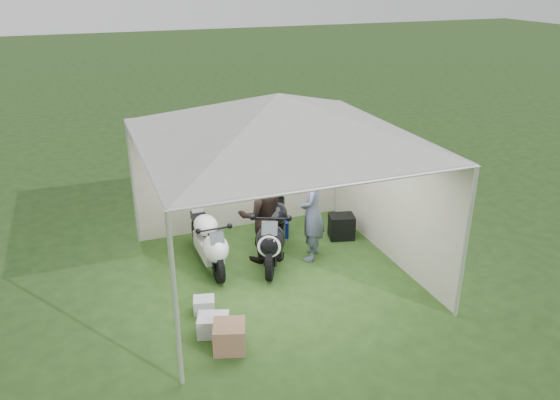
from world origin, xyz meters
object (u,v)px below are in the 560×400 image
Objects in this scene: paddock_stand at (278,228)px; equipment_box at (341,227)px; canopy_tent at (278,121)px; motorcycle_white at (209,240)px; motorcycle_black at (273,230)px; crate_0 at (213,325)px; person_dark_jacket at (262,215)px; crate_2 at (204,305)px; crate_1 at (229,336)px; person_blue_jacket at (313,212)px.

paddock_stand is 0.92× the size of equipment_box.
motorcycle_white is (-1.00, 0.62, -2.08)m from canopy_tent.
motorcycle_black is 1.03m from paddock_stand.
motorcycle_white reaches higher than crate_0.
motorcycle_white is at bearing 77.64° from crate_0.
person_dark_jacket is at bearing 170.11° from motorcycle_black.
person_dark_jacket is (-0.56, -0.74, 0.67)m from paddock_stand.
crate_2 is at bearing 89.71° from crate_0.
paddock_stand is at bearing 53.22° from crate_0.
motorcycle_white is 1.66m from paddock_stand.
canopy_tent is at bearing -75.62° from motorcycle_black.
canopy_tent reaches higher than equipment_box.
paddock_stand is (1.48, 0.68, -0.34)m from motorcycle_white.
equipment_box is 1.09× the size of crate_1.
canopy_tent is at bearing 51.41° from crate_1.
motorcycle_white is 5.95× the size of crate_2.
crate_1 is (-2.02, -1.90, -0.68)m from person_blue_jacket.
crate_0 is 1.01× the size of crate_1.
canopy_tent reaches higher than crate_1.
canopy_tent is at bearing -152.83° from equipment_box.
equipment_box reaches higher than crate_1.
motorcycle_black is at bearing 48.27° from crate_0.
canopy_tent is 3.12× the size of motorcycle_white.
crate_1 is at bearing -98.63° from motorcycle_black.
equipment_box is (1.48, 0.36, -0.34)m from motorcycle_black.
person_dark_jacket is 1.77m from equipment_box.
equipment_box reaches higher than paddock_stand.
equipment_box is 1.49× the size of crate_2.
crate_1 is at bearing 66.38° from person_dark_jacket.
motorcycle_black is 4.25× the size of equipment_box.
motorcycle_black is 6.32× the size of crate_2.
person_dark_jacket is 0.96× the size of person_blue_jacket.
equipment_box is 3.72m from crate_1.
person_blue_jacket reaches higher than crate_0.
crate_2 is (-2.14, -0.96, -0.75)m from person_blue_jacket.
crate_0 is at bearing -138.97° from canopy_tent.
equipment_box is at bearing -24.56° from paddock_stand.
paddock_stand is at bearing 46.14° from crate_2.
motorcycle_black is 2.27m from crate_0.
person_dark_jacket is at bearing -4.89° from motorcycle_white.
crate_1 reaches higher than paddock_stand.
equipment_box is at bearing 38.59° from motorcycle_black.
motorcycle_black is 1.17× the size of person_dark_jacket.
canopy_tent is 2.79m from paddock_stand.
motorcycle_black is 0.73m from person_blue_jacket.
motorcycle_white is 1.10× the size of person_dark_jacket.
equipment_box reaches higher than crate_2.
motorcycle_black is 4.62× the size of crate_1.
crate_1 is (0.12, -0.38, 0.05)m from crate_0.
canopy_tent reaches higher than motorcycle_black.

